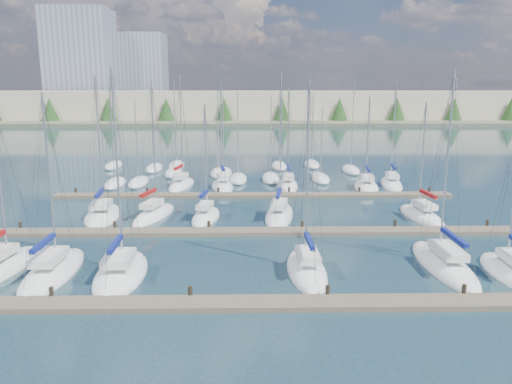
{
  "coord_description": "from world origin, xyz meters",
  "views": [
    {
      "loc": [
        -0.61,
        -24.16,
        12.32
      ],
      "look_at": [
        0.0,
        14.0,
        4.0
      ],
      "focal_mm": 35.0,
      "sensor_mm": 36.0,
      "label": 1
    }
  ],
  "objects_px": {
    "sailboat_o": "(222,186)",
    "sailboat_f": "(444,264)",
    "sailboat_k": "(279,215)",
    "sailboat_j": "(206,217)",
    "sailboat_r": "(391,184)",
    "sailboat_h": "(103,215)",
    "sailboat_i": "(154,215)",
    "sailboat_q": "(366,186)",
    "sailboat_m": "(422,216)",
    "sailboat_b": "(53,272)",
    "sailboat_c": "(121,273)",
    "sailboat_d": "(307,270)",
    "sailboat_p": "(288,186)",
    "sailboat_a": "(3,268)",
    "sailboat_g": "(511,272)",
    "sailboat_n": "(182,185)"
  },
  "relations": [
    {
      "from": "sailboat_k",
      "to": "sailboat_p",
      "type": "height_order",
      "value": "sailboat_k"
    },
    {
      "from": "sailboat_n",
      "to": "sailboat_i",
      "type": "relative_size",
      "value": 1.06
    },
    {
      "from": "sailboat_o",
      "to": "sailboat_g",
      "type": "distance_m",
      "value": 35.01
    },
    {
      "from": "sailboat_k",
      "to": "sailboat_b",
      "type": "bearing_deg",
      "value": -130.26
    },
    {
      "from": "sailboat_h",
      "to": "sailboat_k",
      "type": "bearing_deg",
      "value": -6.9
    },
    {
      "from": "sailboat_k",
      "to": "sailboat_m",
      "type": "height_order",
      "value": "sailboat_k"
    },
    {
      "from": "sailboat_q",
      "to": "sailboat_f",
      "type": "distance_m",
      "value": 26.54
    },
    {
      "from": "sailboat_c",
      "to": "sailboat_d",
      "type": "bearing_deg",
      "value": -0.37
    },
    {
      "from": "sailboat_r",
      "to": "sailboat_f",
      "type": "bearing_deg",
      "value": -91.04
    },
    {
      "from": "sailboat_h",
      "to": "sailboat_c",
      "type": "bearing_deg",
      "value": -76.38
    },
    {
      "from": "sailboat_k",
      "to": "sailboat_n",
      "type": "bearing_deg",
      "value": 135.24
    },
    {
      "from": "sailboat_h",
      "to": "sailboat_j",
      "type": "distance_m",
      "value": 9.8
    },
    {
      "from": "sailboat_k",
      "to": "sailboat_q",
      "type": "bearing_deg",
      "value": 57.03
    },
    {
      "from": "sailboat_f",
      "to": "sailboat_g",
      "type": "bearing_deg",
      "value": -21.9
    },
    {
      "from": "sailboat_o",
      "to": "sailboat_f",
      "type": "relative_size",
      "value": 0.93
    },
    {
      "from": "sailboat_a",
      "to": "sailboat_m",
      "type": "xyz_separation_m",
      "value": [
        32.84,
        12.88,
        -0.0
      ]
    },
    {
      "from": "sailboat_f",
      "to": "sailboat_c",
      "type": "bearing_deg",
      "value": -177.01
    },
    {
      "from": "sailboat_d",
      "to": "sailboat_p",
      "type": "bearing_deg",
      "value": 87.18
    },
    {
      "from": "sailboat_k",
      "to": "sailboat_i",
      "type": "relative_size",
      "value": 1.05
    },
    {
      "from": "sailboat_r",
      "to": "sailboat_h",
      "type": "bearing_deg",
      "value": -147.58
    },
    {
      "from": "sailboat_g",
      "to": "sailboat_j",
      "type": "relative_size",
      "value": 1.12
    },
    {
      "from": "sailboat_h",
      "to": "sailboat_j",
      "type": "height_order",
      "value": "sailboat_h"
    },
    {
      "from": "sailboat_b",
      "to": "sailboat_f",
      "type": "height_order",
      "value": "sailboat_f"
    },
    {
      "from": "sailboat_p",
      "to": "sailboat_q",
      "type": "xyz_separation_m",
      "value": [
        9.41,
        -0.64,
        -0.01
      ]
    },
    {
      "from": "sailboat_n",
      "to": "sailboat_c",
      "type": "bearing_deg",
      "value": -81.63
    },
    {
      "from": "sailboat_h",
      "to": "sailboat_i",
      "type": "height_order",
      "value": "sailboat_h"
    },
    {
      "from": "sailboat_j",
      "to": "sailboat_f",
      "type": "height_order",
      "value": "sailboat_f"
    },
    {
      "from": "sailboat_n",
      "to": "sailboat_r",
      "type": "distance_m",
      "value": 25.88
    },
    {
      "from": "sailboat_k",
      "to": "sailboat_g",
      "type": "bearing_deg",
      "value": -38.43
    },
    {
      "from": "sailboat_h",
      "to": "sailboat_b",
      "type": "bearing_deg",
      "value": -93.14
    },
    {
      "from": "sailboat_c",
      "to": "sailboat_n",
      "type": "relative_size",
      "value": 1.0
    },
    {
      "from": "sailboat_i",
      "to": "sailboat_f",
      "type": "xyz_separation_m",
      "value": [
        22.32,
        -13.6,
        -0.02
      ]
    },
    {
      "from": "sailboat_k",
      "to": "sailboat_i",
      "type": "bearing_deg",
      "value": -173.4
    },
    {
      "from": "sailboat_c",
      "to": "sailboat_d",
      "type": "distance_m",
      "value": 12.24
    },
    {
      "from": "sailboat_b",
      "to": "sailboat_q",
      "type": "bearing_deg",
      "value": 45.03
    },
    {
      "from": "sailboat_i",
      "to": "sailboat_f",
      "type": "bearing_deg",
      "value": -17.94
    },
    {
      "from": "sailboat_o",
      "to": "sailboat_b",
      "type": "bearing_deg",
      "value": -117.68
    },
    {
      "from": "sailboat_a",
      "to": "sailboat_g",
      "type": "distance_m",
      "value": 33.86
    },
    {
      "from": "sailboat_o",
      "to": "sailboat_q",
      "type": "height_order",
      "value": "sailboat_o"
    },
    {
      "from": "sailboat_g",
      "to": "sailboat_b",
      "type": "height_order",
      "value": "sailboat_g"
    },
    {
      "from": "sailboat_o",
      "to": "sailboat_g",
      "type": "bearing_deg",
      "value": -62.78
    },
    {
      "from": "sailboat_m",
      "to": "sailboat_i",
      "type": "bearing_deg",
      "value": 172.86
    },
    {
      "from": "sailboat_f",
      "to": "sailboat_n",
      "type": "bearing_deg",
      "value": 127.52
    },
    {
      "from": "sailboat_c",
      "to": "sailboat_i",
      "type": "distance_m",
      "value": 14.85
    },
    {
      "from": "sailboat_a",
      "to": "sailboat_p",
      "type": "relative_size",
      "value": 0.98
    },
    {
      "from": "sailboat_k",
      "to": "sailboat_j",
      "type": "bearing_deg",
      "value": -167.6
    },
    {
      "from": "sailboat_j",
      "to": "sailboat_q",
      "type": "bearing_deg",
      "value": 44.86
    },
    {
      "from": "sailboat_d",
      "to": "sailboat_n",
      "type": "distance_m",
      "value": 31.09
    },
    {
      "from": "sailboat_m",
      "to": "sailboat_b",
      "type": "xyz_separation_m",
      "value": [
        -29.15,
        -13.66,
        -0.01
      ]
    },
    {
      "from": "sailboat_h",
      "to": "sailboat_c",
      "type": "height_order",
      "value": "sailboat_c"
    }
  ]
}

